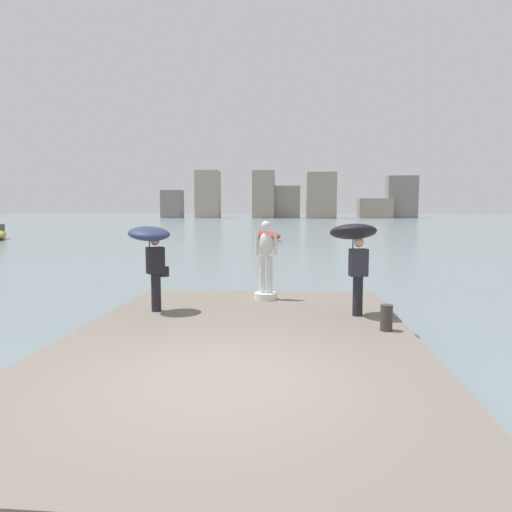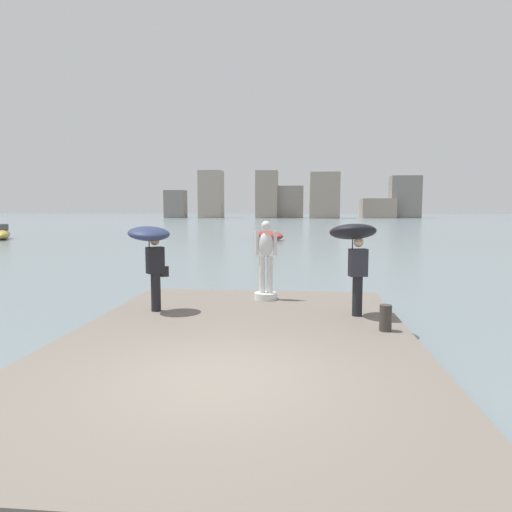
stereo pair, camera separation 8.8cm
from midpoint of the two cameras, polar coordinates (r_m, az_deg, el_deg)
ground_plane at (r=46.33m, az=3.66°, el=2.43°), size 400.00×400.00×0.00m
pier at (r=8.65m, az=-2.35°, el=-11.32°), size 6.49×9.91×0.40m
statue_white_figure at (r=12.01m, az=1.01°, el=-1.27°), size 0.60×0.60×2.04m
onlooker_left at (r=10.80m, az=-12.97°, el=1.30°), size 1.32×1.33×2.00m
onlooker_right at (r=10.32m, az=11.76°, el=1.67°), size 1.19×1.22×2.10m
mooring_bollard at (r=9.37m, az=15.46°, el=-7.31°), size 0.23×0.23×0.51m
boat_far at (r=41.12m, az=1.29°, el=2.56°), size 3.41×4.49×0.78m
distant_skyline at (r=136.70m, az=5.35°, el=7.06°), size 74.46×13.30×13.75m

